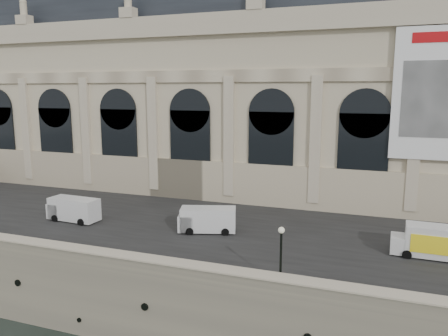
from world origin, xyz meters
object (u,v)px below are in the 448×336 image
(van_c, at_px, (205,220))
(lamp_right, at_px, (281,258))
(van_b, at_px, (72,209))
(box_truck, at_px, (437,242))

(van_c, distance_m, lamp_right, 13.16)
(van_b, distance_m, van_c, 14.43)
(van_c, xyz_separation_m, lamp_right, (9.38, -9.18, 0.92))
(box_truck, bearing_deg, lamp_right, -138.66)
(van_b, relative_size, van_c, 0.97)
(lamp_right, bearing_deg, box_truck, 41.34)
(box_truck, xyz_separation_m, lamp_right, (-10.69, -9.40, 0.80))
(van_b, relative_size, lamp_right, 1.29)
(van_b, bearing_deg, lamp_right, -18.46)
(van_b, height_order, lamp_right, lamp_right)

